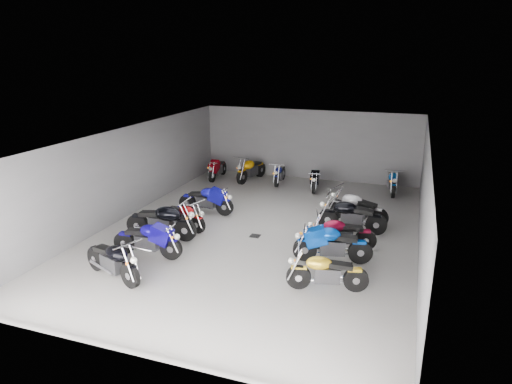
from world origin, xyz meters
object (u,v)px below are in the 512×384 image
motorcycle_left_d (183,216)px  motorcycle_left_a (113,260)px  motorcycle_right_b (326,272)px  motorcycle_right_d (340,234)px  motorcycle_back_c (280,174)px  drain_grate (255,236)px  motorcycle_right_f (357,208)px  motorcycle_back_d (316,179)px  motorcycle_back_b (251,169)px  motorcycle_right_c (332,244)px  motorcycle_left_e (207,200)px  motorcycle_left_b (148,240)px  motorcycle_left_c (162,221)px  motorcycle_back_a (217,168)px  motorcycle_back_f (393,181)px

motorcycle_left_d → motorcycle_left_a: bearing=14.7°
motorcycle_left_d → motorcycle_right_b: size_ratio=0.94×
motorcycle_right_d → motorcycle_back_c: size_ratio=1.10×
drain_grate → motorcycle_back_c: size_ratio=0.17×
motorcycle_right_f → motorcycle_back_d: size_ratio=1.11×
motorcycle_right_f → motorcycle_back_b: 6.55m
motorcycle_back_b → motorcycle_back_d: motorcycle_back_b is taller
motorcycle_right_c → motorcycle_back_b: motorcycle_right_c is taller
motorcycle_left_e → motorcycle_left_a: bearing=-2.4°
drain_grate → motorcycle_left_b: size_ratio=0.15×
motorcycle_back_d → motorcycle_left_a: bearing=64.9°
motorcycle_back_d → motorcycle_left_c: bearing=56.9°
motorcycle_back_a → motorcycle_back_f: size_ratio=0.96×
motorcycle_right_f → motorcycle_back_c: (-3.93, 3.81, -0.08)m
motorcycle_right_c → motorcycle_back_c: (-3.66, 7.26, -0.09)m
motorcycle_right_b → motorcycle_back_d: motorcycle_right_b is taller
motorcycle_right_d → motorcycle_back_d: (-2.03, 5.92, -0.04)m
motorcycle_back_b → motorcycle_left_a: bearing=102.5°
motorcycle_back_b → drain_grate: bearing=124.4°
drain_grate → motorcycle_right_f: (2.92, 2.39, 0.52)m
drain_grate → motorcycle_left_d: (-2.49, -0.19, 0.46)m
motorcycle_right_b → motorcycle_right_d: size_ratio=0.98×
motorcycle_right_d → motorcycle_back_b: (-5.14, 6.33, 0.03)m
motorcycle_left_a → motorcycle_back_c: (1.52, 10.15, -0.08)m
motorcycle_left_a → motorcycle_left_b: size_ratio=0.97×
motorcycle_left_b → motorcycle_left_e: motorcycle_left_b is taller
motorcycle_right_f → motorcycle_back_a: 7.82m
drain_grate → motorcycle_left_e: motorcycle_left_e is taller
motorcycle_right_f → motorcycle_back_d: bearing=49.9°
motorcycle_left_b → motorcycle_back_b: size_ratio=0.99×
drain_grate → motorcycle_right_d: bearing=-2.3°
motorcycle_left_c → motorcycle_right_b: size_ratio=1.19×
motorcycle_right_c → motorcycle_right_d: 0.95m
motorcycle_back_f → motorcycle_left_b: bearing=47.8°
motorcycle_left_c → motorcycle_right_b: (5.55, -1.55, -0.08)m
motorcycle_right_b → motorcycle_back_d: size_ratio=1.04×
motorcycle_left_e → motorcycle_back_b: motorcycle_back_b is taller
drain_grate → motorcycle_left_b: bearing=-134.5°
motorcycle_left_a → motorcycle_right_d: motorcycle_left_a is taller
motorcycle_right_b → motorcycle_left_c: bearing=60.6°
motorcycle_right_f → motorcycle_back_f: 4.08m
motorcycle_right_b → motorcycle_back_c: motorcycle_right_b is taller
motorcycle_left_a → motorcycle_right_f: 8.36m
motorcycle_left_a → motorcycle_back_b: (0.14, 10.16, 0.01)m
motorcycle_left_e → motorcycle_back_c: motorcycle_left_e is taller
drain_grate → motorcycle_left_e: 2.86m
motorcycle_left_b → motorcycle_right_d: size_ratio=1.06×
motorcycle_left_c → motorcycle_back_b: motorcycle_left_c is taller
motorcycle_left_a → motorcycle_back_f: motorcycle_left_a is taller
motorcycle_right_f → motorcycle_right_d: bearing=-166.7°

